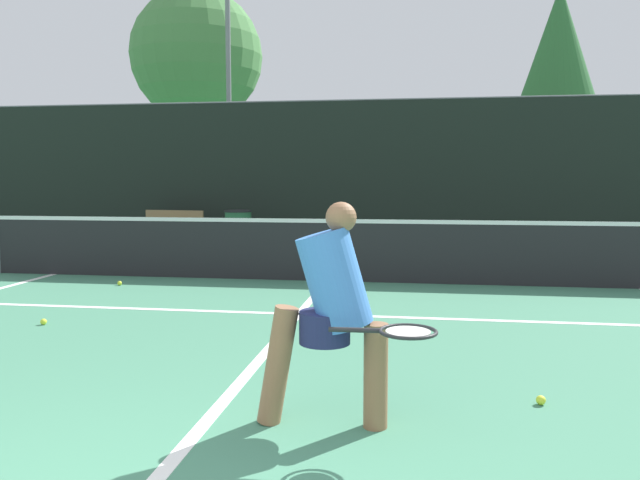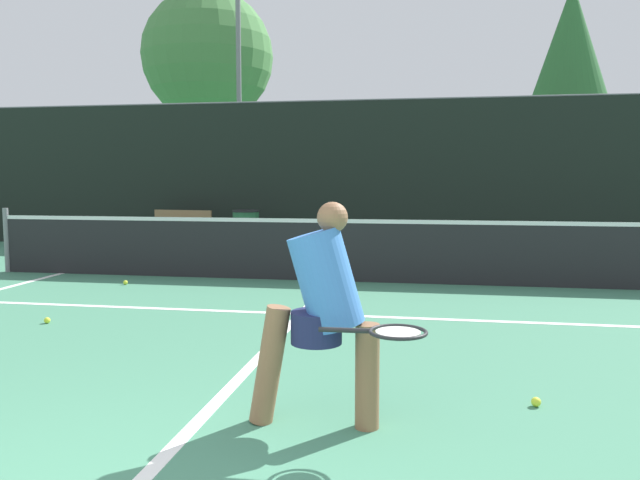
{
  "view_description": "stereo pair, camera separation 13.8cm",
  "coord_description": "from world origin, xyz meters",
  "px_view_note": "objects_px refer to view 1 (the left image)",
  "views": [
    {
      "loc": [
        1.31,
        -1.88,
        1.56
      ],
      "look_at": [
        0.38,
        4.2,
        0.95
      ],
      "focal_mm": 35.0,
      "sensor_mm": 36.0,
      "label": 1
    },
    {
      "loc": [
        1.44,
        -1.86,
        1.56
      ],
      "look_at": [
        0.38,
        4.2,
        0.95
      ],
      "focal_mm": 35.0,
      "sensor_mm": 36.0,
      "label": 2
    }
  ],
  "objects_px": {
    "player_practicing": "(332,308)",
    "courtside_bench": "(172,229)",
    "parked_car": "(457,214)",
    "trash_bin": "(238,231)"
  },
  "relations": [
    {
      "from": "player_practicing",
      "to": "courtside_bench",
      "type": "distance_m",
      "value": 10.4
    },
    {
      "from": "player_practicing",
      "to": "courtside_bench",
      "type": "bearing_deg",
      "value": 115.28
    },
    {
      "from": "courtside_bench",
      "to": "parked_car",
      "type": "bearing_deg",
      "value": 37.51
    },
    {
      "from": "player_practicing",
      "to": "trash_bin",
      "type": "relative_size",
      "value": 1.6
    },
    {
      "from": "player_practicing",
      "to": "courtside_bench",
      "type": "relative_size",
      "value": 0.98
    },
    {
      "from": "courtside_bench",
      "to": "trash_bin",
      "type": "distance_m",
      "value": 1.56
    },
    {
      "from": "courtside_bench",
      "to": "trash_bin",
      "type": "height_order",
      "value": "trash_bin"
    },
    {
      "from": "parked_car",
      "to": "player_practicing",
      "type": "bearing_deg",
      "value": -97.03
    },
    {
      "from": "player_practicing",
      "to": "parked_car",
      "type": "height_order",
      "value": "parked_car"
    },
    {
      "from": "player_practicing",
      "to": "trash_bin",
      "type": "bearing_deg",
      "value": 107.51
    }
  ]
}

